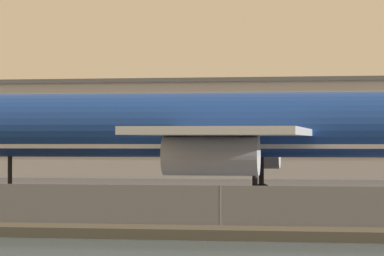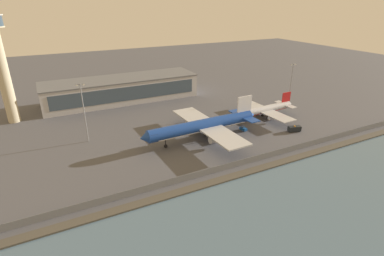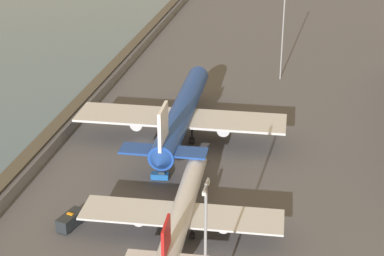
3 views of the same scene
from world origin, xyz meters
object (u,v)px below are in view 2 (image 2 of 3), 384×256
at_px(cargo_jet_blue, 204,126).
at_px(baggage_tug, 243,129).
at_px(apron_light_mast_apron_west, 84,110).
at_px(ops_van, 295,129).
at_px(apron_light_mast_apron_east, 291,83).
at_px(passenger_jet_silver, 263,110).
at_px(control_tower, 0,62).

bearing_deg(cargo_jet_blue, baggage_tug, -1.01).
relative_size(cargo_jet_blue, apron_light_mast_apron_west, 2.21).
distance_m(cargo_jet_blue, ops_van, 38.46).
distance_m(ops_van, apron_light_mast_apron_west, 83.31).
distance_m(cargo_jet_blue, apron_light_mast_apron_east, 59.27).
height_order(cargo_jet_blue, passenger_jet_silver, cargo_jet_blue).
height_order(baggage_tug, apron_light_mast_apron_east, apron_light_mast_apron_east).
bearing_deg(ops_van, passenger_jet_silver, 97.08).
relative_size(cargo_jet_blue, apron_light_mast_apron_east, 2.31).
bearing_deg(apron_light_mast_apron_west, control_tower, 125.65).
relative_size(ops_van, apron_light_mast_apron_east, 0.26).
bearing_deg(cargo_jet_blue, ops_van, -16.36).
bearing_deg(ops_van, apron_light_mast_apron_west, 159.70).
relative_size(baggage_tug, control_tower, 0.07).
xyz_separation_m(control_tower, apron_light_mast_apron_west, (25.89, -36.10, -13.81)).
distance_m(apron_light_mast_apron_west, apron_light_mast_apron_east, 97.86).
height_order(ops_van, apron_light_mast_apron_east, apron_light_mast_apron_east).
height_order(baggage_tug, ops_van, ops_van).
bearing_deg(ops_van, control_tower, 147.93).
bearing_deg(cargo_jet_blue, passenger_jet_silver, 11.81).
xyz_separation_m(baggage_tug, control_tower, (-85.04, 54.29, 25.68)).
relative_size(passenger_jet_silver, ops_van, 6.65).
bearing_deg(ops_van, cargo_jet_blue, 163.64).
distance_m(control_tower, apron_light_mast_apron_east, 130.60).
height_order(apron_light_mast_apron_west, apron_light_mast_apron_east, apron_light_mast_apron_west).
xyz_separation_m(passenger_jet_silver, ops_van, (2.23, -17.96, -2.67)).
relative_size(cargo_jet_blue, ops_van, 9.03).
bearing_deg(apron_light_mast_apron_east, control_tower, 162.34).
height_order(ops_van, control_tower, control_tower).
bearing_deg(passenger_jet_silver, ops_van, -82.92).
height_order(passenger_jet_silver, control_tower, control_tower).
bearing_deg(cargo_jet_blue, apron_light_mast_apron_east, 14.34).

